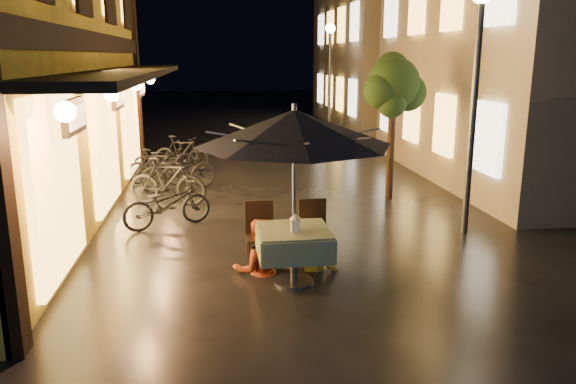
{
  "coord_description": "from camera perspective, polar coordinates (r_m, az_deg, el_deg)",
  "views": [
    {
      "loc": [
        -1.37,
        -7.04,
        3.05
      ],
      "look_at": [
        -0.33,
        0.73,
        1.15
      ],
      "focal_mm": 35.0,
      "sensor_mm": 36.0,
      "label": 1
    }
  ],
  "objects": [
    {
      "name": "bicycle_0",
      "position": [
        10.44,
        -12.17,
        -1.2
      ],
      "size": [
        1.75,
        1.2,
        0.87
      ],
      "primitive_type": "imported",
      "rotation": [
        0.0,
        0.0,
        1.99
      ],
      "color": "black",
      "rests_on": "ground"
    },
    {
      "name": "ground",
      "position": [
        7.79,
        3.18,
        -9.44
      ],
      "size": [
        90.0,
        90.0,
        0.0
      ],
      "primitive_type": "plane",
      "color": "black",
      "rests_on": "ground"
    },
    {
      "name": "east_building_near",
      "position": [
        16.18,
        26.39,
        13.53
      ],
      "size": [
        7.3,
        9.3,
        6.8
      ],
      "color": "#B7A88D",
      "rests_on": "ground"
    },
    {
      "name": "table_lantern",
      "position": [
        7.43,
        0.74,
        -3.06
      ],
      "size": [
        0.16,
        0.16,
        0.25
      ],
      "color": "white",
      "rests_on": "cafe_table"
    },
    {
      "name": "patio_umbrella",
      "position": [
        7.3,
        0.62,
        6.53
      ],
      "size": [
        2.6,
        2.6,
        2.46
      ],
      "color": "#59595E",
      "rests_on": "ground"
    },
    {
      "name": "bicycle_1",
      "position": [
        11.98,
        -12.16,
        1.04
      ],
      "size": [
        1.74,
        0.95,
        1.01
      ],
      "primitive_type": "imported",
      "rotation": [
        0.0,
        0.0,
        1.27
      ],
      "color": "black",
      "rests_on": "ground"
    },
    {
      "name": "bicycle_5",
      "position": [
        15.63,
        -10.76,
        3.9
      ],
      "size": [
        1.64,
        0.95,
        0.95
      ],
      "primitive_type": "imported",
      "rotation": [
        0.0,
        0.0,
        1.23
      ],
      "color": "black",
      "rests_on": "ground"
    },
    {
      "name": "bicycle_2",
      "position": [
        13.27,
        -11.11,
        2.15
      ],
      "size": [
        1.89,
        1.15,
        0.94
      ],
      "primitive_type": "imported",
      "rotation": [
        0.0,
        0.0,
        1.88
      ],
      "color": "black",
      "rests_on": "ground"
    },
    {
      "name": "street_tree",
      "position": [
        12.17,
        10.71,
        10.43
      ],
      "size": [
        1.43,
        1.2,
        3.15
      ],
      "color": "black",
      "rests_on": "ground"
    },
    {
      "name": "person_yellow",
      "position": [
        8.15,
        2.67,
        -3.01
      ],
      "size": [
        1.04,
        0.76,
        1.44
      ],
      "primitive_type": "imported",
      "rotation": [
        0.0,
        0.0,
        2.88
      ],
      "color": "yellow",
      "rests_on": "ground"
    },
    {
      "name": "cafe_chair_right",
      "position": [
        8.42,
        2.58,
        -3.75
      ],
      "size": [
        0.42,
        0.42,
        0.97
      ],
      "color": "black",
      "rests_on": "ground"
    },
    {
      "name": "east_building_far",
      "position": [
        26.57,
        12.31,
        14.64
      ],
      "size": [
        7.3,
        10.3,
        7.3
      ],
      "color": "#B7A88D",
      "rests_on": "ground"
    },
    {
      "name": "bicycle_3",
      "position": [
        13.94,
        -13.19,
        2.48
      ],
      "size": [
        1.53,
        0.69,
        0.89
      ],
      "primitive_type": "imported",
      "rotation": [
        0.0,
        0.0,
        1.38
      ],
      "color": "black",
      "rests_on": "ground"
    },
    {
      "name": "streetlamp_near",
      "position": [
        10.04,
        18.63,
        12.18
      ],
      "size": [
        0.36,
        0.36,
        4.23
      ],
      "color": "#59595E",
      "rests_on": "ground"
    },
    {
      "name": "streetlamp_far",
      "position": [
        21.49,
        4.26,
        13.23
      ],
      "size": [
        0.36,
        0.36,
        4.23
      ],
      "color": "#59595E",
      "rests_on": "ground"
    },
    {
      "name": "bicycle_4",
      "position": [
        15.01,
        -12.46,
        3.29
      ],
      "size": [
        1.77,
        1.01,
        0.88
      ],
      "primitive_type": "imported",
      "rotation": [
        0.0,
        0.0,
        1.84
      ],
      "color": "black",
      "rests_on": "ground"
    },
    {
      "name": "person_orange",
      "position": [
        8.03,
        -3.1,
        -2.89
      ],
      "size": [
        0.83,
        0.69,
        1.54
      ],
      "primitive_type": "imported",
      "rotation": [
        0.0,
        0.0,
        3.29
      ],
      "color": "#B9401B",
      "rests_on": "ground"
    },
    {
      "name": "cafe_chair_left",
      "position": [
        8.32,
        -2.86,
        -3.96
      ],
      "size": [
        0.42,
        0.42,
        0.97
      ],
      "color": "black",
      "rests_on": "ground"
    },
    {
      "name": "cafe_table",
      "position": [
        7.65,
        0.59,
        -5.15
      ],
      "size": [
        0.99,
        0.99,
        0.78
      ],
      "color": "#59595E",
      "rests_on": "ground"
    }
  ]
}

